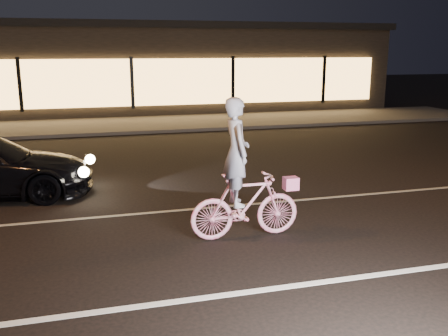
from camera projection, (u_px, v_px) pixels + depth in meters
name	position (u px, v px, depth m)	size (l,w,h in m)	color
ground	(224.00, 248.00, 7.81)	(90.00, 90.00, 0.00)	black
lane_stripe_near	(255.00, 291.00, 6.41)	(60.00, 0.12, 0.01)	silver
lane_stripe_far	(197.00, 209.00, 9.69)	(60.00, 0.10, 0.01)	gray
sidewalk	(138.00, 125.00, 19.98)	(30.00, 4.00, 0.12)	#383533
storefront	(124.00, 66.00, 25.09)	(25.40, 8.42, 4.20)	black
cyclist	(243.00, 189.00, 8.05)	(1.84, 0.63, 2.31)	#FF3B79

